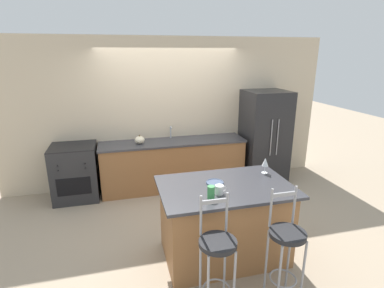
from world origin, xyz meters
name	(u,v)px	position (x,y,z in m)	size (l,w,h in m)	color
ground_plane	(178,195)	(0.00, 0.00, 0.00)	(18.00, 18.00, 0.00)	tan
wall_back	(169,113)	(0.00, 0.67, 1.35)	(6.00, 0.07, 2.70)	beige
back_counter	(173,164)	(0.00, 0.36, 0.45)	(2.61, 0.65, 0.90)	#936038
sink_faucet	(171,131)	(0.00, 0.56, 1.04)	(0.02, 0.13, 0.22)	#ADAFB5
kitchen_island	(224,221)	(0.22, -1.75, 0.48)	(1.54, 0.99, 0.94)	#936038
refrigerator	(264,137)	(1.76, 0.28, 0.88)	(0.79, 0.77, 1.75)	#232326
oven_range	(75,172)	(-1.70, 0.33, 0.47)	(0.73, 0.67, 0.94)	#28282B
bar_stool_near	(217,254)	(-0.13, -2.50, 0.63)	(0.36, 0.36, 1.18)	#99999E
bar_stool_far	(286,244)	(0.57, -2.53, 0.63)	(0.36, 0.36, 1.18)	#99999E
dinner_plate	(215,182)	(0.12, -1.66, 0.95)	(0.21, 0.21, 0.02)	#425170
wine_glass	(265,162)	(0.84, -1.51, 1.09)	(0.08, 0.08, 0.20)	white
coffee_mug	(220,190)	(0.08, -1.93, 0.99)	(0.13, 0.10, 0.10)	white
tumbler_cup	(211,192)	(-0.04, -2.01, 1.01)	(0.08, 0.08, 0.14)	#3D934C
pumpkin_decoration	(140,140)	(-0.59, 0.33, 0.97)	(0.17, 0.17, 0.16)	beige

